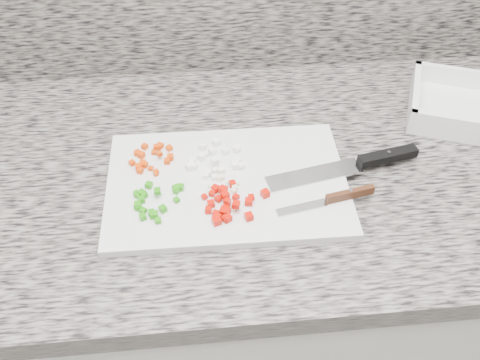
{
  "coord_description": "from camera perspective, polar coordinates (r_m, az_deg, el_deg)",
  "views": [
    {
      "loc": [
        -0.09,
        0.76,
        1.55
      ],
      "look_at": [
        -0.03,
        1.36,
        0.93
      ],
      "focal_mm": 40.0,
      "sensor_mm": 36.0,
      "label": 1
    }
  ],
  "objects": [
    {
      "name": "tray",
      "position": [
        1.13,
        23.76,
        6.9
      ],
      "size": [
        0.29,
        0.25,
        0.05
      ],
      "rotation": [
        0.0,
        0.0,
        -0.37
      ],
      "color": "white",
      "rests_on": "countertop"
    },
    {
      "name": "green_pepper_pile",
      "position": [
        0.87,
        -9.35,
        -2.17
      ],
      "size": [
        0.08,
        0.09,
        0.02
      ],
      "color": "#23860C",
      "rests_on": "cutting_board"
    },
    {
      "name": "red_pepper_pile",
      "position": [
        0.85,
        -1.21,
        -2.59
      ],
      "size": [
        0.11,
        0.09,
        0.02
      ],
      "color": "#C30E02",
      "rests_on": "cutting_board"
    },
    {
      "name": "cabinet",
      "position": [
        1.31,
        1.09,
        -13.1
      ],
      "size": [
        3.92,
        0.62,
        0.86
      ],
      "primitive_type": "cube",
      "color": "silver",
      "rests_on": "ground"
    },
    {
      "name": "countertop",
      "position": [
        0.96,
        1.45,
        1.15
      ],
      "size": [
        3.96,
        0.64,
        0.04
      ],
      "primitive_type": "cube",
      "color": "slate",
      "rests_on": "cabinet"
    },
    {
      "name": "garlic_pile",
      "position": [
        0.88,
        -1.96,
        -0.59
      ],
      "size": [
        0.05,
        0.04,
        0.01
      ],
      "color": "beige",
      "rests_on": "cutting_board"
    },
    {
      "name": "cutting_board",
      "position": [
        0.9,
        -1.4,
        -0.39
      ],
      "size": [
        0.4,
        0.27,
        0.01
      ],
      "primitive_type": "cube",
      "rotation": [
        0.0,
        0.0,
        -0.02
      ],
      "color": "silver",
      "rests_on": "countertop"
    },
    {
      "name": "onion_pile",
      "position": [
        0.92,
        -2.76,
        2.22
      ],
      "size": [
        0.1,
        0.1,
        0.02
      ],
      "color": "white",
      "rests_on": "cutting_board"
    },
    {
      "name": "carrot_pile",
      "position": [
        0.94,
        -9.55,
        2.33
      ],
      "size": [
        0.08,
        0.08,
        0.01
      ],
      "color": "#CF3A04",
      "rests_on": "cutting_board"
    },
    {
      "name": "paring_knife",
      "position": [
        0.87,
        10.4,
        -1.86
      ],
      "size": [
        0.17,
        0.04,
        0.02
      ],
      "rotation": [
        0.0,
        0.0,
        0.19
      ],
      "color": "silver",
      "rests_on": "cutting_board"
    },
    {
      "name": "chef_knife",
      "position": [
        0.94,
        12.97,
        1.84
      ],
      "size": [
        0.27,
        0.08,
        0.02
      ],
      "rotation": [
        0.0,
        0.0,
        0.2
      ],
      "color": "silver",
      "rests_on": "cutting_board"
    }
  ]
}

